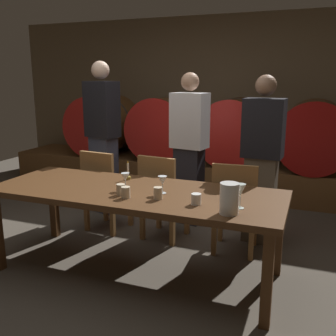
{
  "coord_description": "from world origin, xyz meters",
  "views": [
    {
      "loc": [
        1.56,
        -2.88,
        1.62
      ],
      "look_at": [
        0.41,
        0.13,
        0.86
      ],
      "focal_mm": 41.12,
      "sensor_mm": 36.0,
      "label": 1
    }
  ],
  "objects_px": {
    "guest_right": "(262,160)",
    "pitcher": "(229,199)",
    "wine_glass_left": "(125,178)",
    "cup_center_left": "(126,192)",
    "wine_barrel_far_right": "(314,135)",
    "cup_center_right": "(158,193)",
    "cup_far_right": "(196,199)",
    "chair_center": "(162,193)",
    "guest_left": "(103,137)",
    "chair_left": "(104,187)",
    "wine_barrel_center_left": "(166,128)",
    "wine_glass_center": "(162,181)",
    "wine_barrel_far_left": "(104,125)",
    "wine_glass_right": "(240,191)",
    "wine_barrel_center_right": "(235,131)",
    "candle_center": "(128,174)",
    "chair_right": "(235,204)",
    "guest_center": "(189,149)",
    "cup_far_left": "(121,189)",
    "dining_table": "(135,197)"
  },
  "relations": [
    {
      "from": "guest_left",
      "to": "guest_right",
      "type": "xyz_separation_m",
      "value": [
        1.9,
        -0.22,
        -0.09
      ]
    },
    {
      "from": "wine_barrel_center_right",
      "to": "chair_right",
      "type": "distance_m",
      "value": 2.04
    },
    {
      "from": "dining_table",
      "to": "cup_center_left",
      "type": "height_order",
      "value": "cup_center_left"
    },
    {
      "from": "guest_right",
      "to": "guest_left",
      "type": "bearing_deg",
      "value": -2.37
    },
    {
      "from": "guest_right",
      "to": "pitcher",
      "type": "xyz_separation_m",
      "value": [
        -0.04,
        -1.31,
        -0.01
      ]
    },
    {
      "from": "guest_left",
      "to": "wine_glass_center",
      "type": "distance_m",
      "value": 1.79
    },
    {
      "from": "guest_left",
      "to": "cup_far_right",
      "type": "distance_m",
      "value": 2.15
    },
    {
      "from": "pitcher",
      "to": "cup_far_left",
      "type": "distance_m",
      "value": 0.89
    },
    {
      "from": "chair_left",
      "to": "wine_glass_right",
      "type": "xyz_separation_m",
      "value": [
        1.6,
        -0.86,
        0.37
      ]
    },
    {
      "from": "dining_table",
      "to": "pitcher",
      "type": "height_order",
      "value": "pitcher"
    },
    {
      "from": "pitcher",
      "to": "wine_glass_center",
      "type": "distance_m",
      "value": 0.65
    },
    {
      "from": "wine_barrel_center_right",
      "to": "cup_center_right",
      "type": "distance_m",
      "value": 2.77
    },
    {
      "from": "wine_glass_center",
      "to": "guest_center",
      "type": "bearing_deg",
      "value": 98.54
    },
    {
      "from": "wine_barrel_center_right",
      "to": "cup_far_left",
      "type": "relative_size",
      "value": 10.8
    },
    {
      "from": "wine_barrel_center_right",
      "to": "pitcher",
      "type": "bearing_deg",
      "value": -79.45
    },
    {
      "from": "wine_barrel_far_left",
      "to": "guest_right",
      "type": "height_order",
      "value": "guest_right"
    },
    {
      "from": "wine_glass_left",
      "to": "cup_center_left",
      "type": "distance_m",
      "value": 0.24
    },
    {
      "from": "guest_left",
      "to": "cup_far_left",
      "type": "xyz_separation_m",
      "value": [
        0.98,
        -1.41,
        -0.16
      ]
    },
    {
      "from": "wine_barrel_far_right",
      "to": "dining_table",
      "type": "distance_m",
      "value": 2.93
    },
    {
      "from": "wine_barrel_center_left",
      "to": "wine_glass_right",
      "type": "relative_size",
      "value": 5.24
    },
    {
      "from": "chair_left",
      "to": "chair_right",
      "type": "relative_size",
      "value": 1.0
    },
    {
      "from": "chair_left",
      "to": "pitcher",
      "type": "relative_size",
      "value": 4.13
    },
    {
      "from": "wine_barrel_far_right",
      "to": "cup_center_right",
      "type": "relative_size",
      "value": 10.0
    },
    {
      "from": "guest_center",
      "to": "guest_right",
      "type": "bearing_deg",
      "value": 173.54
    },
    {
      "from": "wine_barrel_center_left",
      "to": "chair_left",
      "type": "distance_m",
      "value": 1.94
    },
    {
      "from": "wine_barrel_center_left",
      "to": "cup_far_right",
      "type": "relative_size",
      "value": 11.63
    },
    {
      "from": "chair_center",
      "to": "pitcher",
      "type": "distance_m",
      "value": 1.37
    },
    {
      "from": "cup_center_right",
      "to": "cup_far_right",
      "type": "relative_size",
      "value": 1.16
    },
    {
      "from": "guest_left",
      "to": "guest_right",
      "type": "height_order",
      "value": "guest_left"
    },
    {
      "from": "cup_far_right",
      "to": "wine_barrel_far_right",
      "type": "bearing_deg",
      "value": 74.74
    },
    {
      "from": "wine_barrel_far_right",
      "to": "chair_left",
      "type": "height_order",
      "value": "wine_barrel_far_right"
    },
    {
      "from": "wine_barrel_far_right",
      "to": "guest_left",
      "type": "distance_m",
      "value": 2.72
    },
    {
      "from": "pitcher",
      "to": "chair_left",
      "type": "bearing_deg",
      "value": 147.39
    },
    {
      "from": "wine_barrel_center_right",
      "to": "candle_center",
      "type": "bearing_deg",
      "value": -102.21
    },
    {
      "from": "wine_glass_center",
      "to": "cup_far_left",
      "type": "height_order",
      "value": "wine_glass_center"
    },
    {
      "from": "candle_center",
      "to": "wine_glass_right",
      "type": "bearing_deg",
      "value": -21.58
    },
    {
      "from": "wine_barrel_center_left",
      "to": "candle_center",
      "type": "height_order",
      "value": "wine_barrel_center_left"
    },
    {
      "from": "wine_barrel_far_right",
      "to": "candle_center",
      "type": "distance_m",
      "value": 2.79
    },
    {
      "from": "wine_glass_left",
      "to": "wine_glass_center",
      "type": "distance_m",
      "value": 0.33
    },
    {
      "from": "pitcher",
      "to": "cup_center_left",
      "type": "relative_size",
      "value": 2.43
    },
    {
      "from": "wine_barrel_far_right",
      "to": "guest_right",
      "type": "relative_size",
      "value": 0.56
    },
    {
      "from": "guest_right",
      "to": "cup_center_left",
      "type": "relative_size",
      "value": 18.77
    },
    {
      "from": "wine_barrel_far_left",
      "to": "wine_glass_right",
      "type": "distance_m",
      "value": 3.84
    },
    {
      "from": "chair_right",
      "to": "chair_center",
      "type": "bearing_deg",
      "value": -8.28
    },
    {
      "from": "chair_center",
      "to": "candle_center",
      "type": "xyz_separation_m",
      "value": [
        -0.15,
        -0.42,
        0.28
      ]
    },
    {
      "from": "guest_left",
      "to": "pitcher",
      "type": "relative_size",
      "value": 8.48
    },
    {
      "from": "wine_barrel_center_left",
      "to": "pitcher",
      "type": "xyz_separation_m",
      "value": [
        1.58,
        -2.89,
        -0.06
      ]
    },
    {
      "from": "chair_center",
      "to": "guest_left",
      "type": "height_order",
      "value": "guest_left"
    },
    {
      "from": "wine_barrel_far_left",
      "to": "wine_barrel_center_left",
      "type": "xyz_separation_m",
      "value": [
        1.04,
        0.0,
        0.0
      ]
    },
    {
      "from": "wine_barrel_center_left",
      "to": "guest_right",
      "type": "height_order",
      "value": "guest_right"
    }
  ]
}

